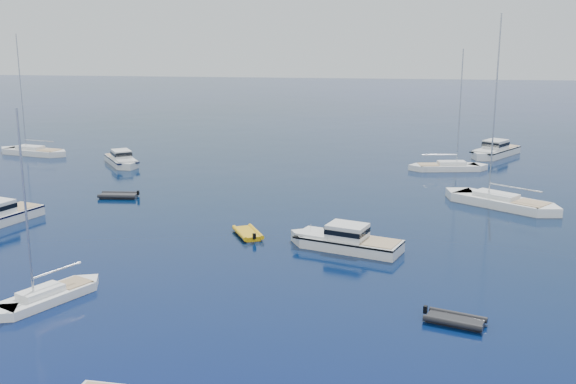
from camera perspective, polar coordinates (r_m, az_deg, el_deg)
name	(u,v)px	position (r m, az deg, el deg)	size (l,w,h in m)	color
ground	(216,316)	(40.91, -6.05, -10.21)	(400.00, 400.00, 0.00)	#08124D
motor_cruiser_centre	(345,249)	(52.59, 4.75, -4.73)	(2.93, 9.58, 2.51)	silver
motor_cruiser_distant	(494,156)	(94.49, 16.82, 2.89)	(3.17, 10.38, 2.72)	silver
motor_cruiser_horizon	(122,165)	(87.12, -13.66, 2.23)	(2.71, 8.86, 2.32)	silver
sailboat_fore	(47,301)	(45.19, -19.50, -8.60)	(2.21, 8.49, 12.49)	white
sailboat_mid_r	(500,206)	(67.87, 17.28, -1.13)	(3.26, 12.54, 18.43)	white
sailboat_centre	(448,170)	(83.68, 13.20, 1.80)	(2.60, 10.01, 14.72)	white
sailboat_far_l	(33,154)	(97.82, -20.48, 2.96)	(2.90, 11.16, 16.40)	white
tender_yellow	(248,236)	(55.72, -3.37, -3.66)	(2.07, 3.80, 0.95)	#DEA30D
tender_grey_near	(455,324)	(40.78, 13.76, -10.62)	(1.95, 3.52, 0.95)	black
tender_grey_far	(119,198)	(70.16, -13.94, -0.45)	(2.15, 3.98, 0.95)	black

